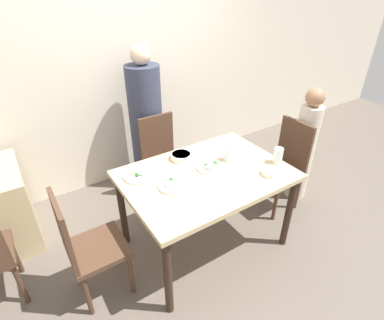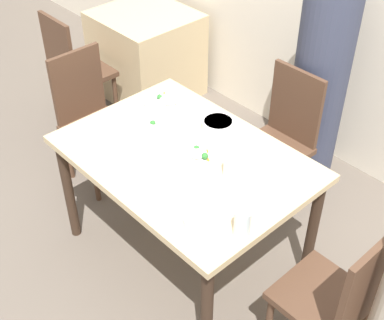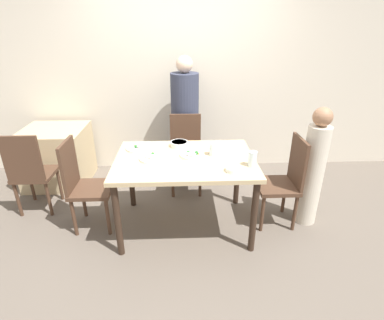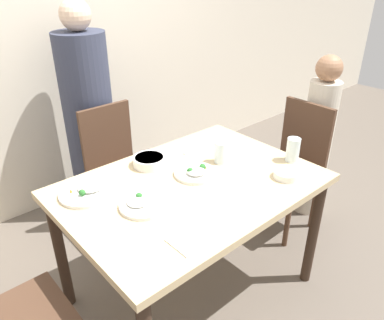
# 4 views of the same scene
# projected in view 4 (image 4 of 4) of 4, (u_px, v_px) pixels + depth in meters

# --- Properties ---
(ground_plane) EXTENTS (10.00, 10.00, 0.00)m
(ground_plane) POSITION_uv_depth(u_px,v_px,m) (192.00, 289.00, 2.31)
(ground_plane) COLOR #60564C
(wall_back) EXTENTS (10.00, 0.06, 2.70)m
(wall_back) POSITION_uv_depth(u_px,v_px,m) (52.00, 32.00, 2.69)
(wall_back) COLOR beige
(wall_back) RESTS_ON ground_plane
(dining_table) EXTENTS (1.33, 0.94, 0.77)m
(dining_table) POSITION_uv_depth(u_px,v_px,m) (192.00, 197.00, 1.99)
(dining_table) COLOR tan
(dining_table) RESTS_ON ground_plane
(chair_adult_spot) EXTENTS (0.40, 0.40, 0.94)m
(chair_adult_spot) POSITION_uv_depth(u_px,v_px,m) (118.00, 169.00, 2.63)
(chair_adult_spot) COLOR #4C3323
(chair_adult_spot) RESTS_ON ground_plane
(chair_child_spot) EXTENTS (0.40, 0.40, 0.94)m
(chair_child_spot) POSITION_uv_depth(u_px,v_px,m) (293.00, 165.00, 2.69)
(chair_child_spot) COLOR #4C3323
(chair_child_spot) RESTS_ON ground_plane
(person_adult) EXTENTS (0.35, 0.35, 1.60)m
(person_adult) POSITION_uv_depth(u_px,v_px,m) (90.00, 125.00, 2.75)
(person_adult) COLOR #33384C
(person_adult) RESTS_ON ground_plane
(person_child) EXTENTS (0.22, 0.22, 1.24)m
(person_child) POSITION_uv_depth(u_px,v_px,m) (316.00, 142.00, 2.81)
(person_child) COLOR beige
(person_child) RESTS_ON ground_plane
(bowl_curry) EXTENTS (0.18, 0.18, 0.05)m
(bowl_curry) POSITION_uv_depth(u_px,v_px,m) (149.00, 161.00, 2.11)
(bowl_curry) COLOR white
(bowl_curry) RESTS_ON dining_table
(plate_rice_adult) EXTENTS (0.23, 0.23, 0.05)m
(plate_rice_adult) POSITION_uv_depth(u_px,v_px,m) (143.00, 204.00, 1.76)
(plate_rice_adult) COLOR white
(plate_rice_adult) RESTS_ON dining_table
(plate_rice_child) EXTENTS (0.26, 0.26, 0.05)m
(plate_rice_child) POSITION_uv_depth(u_px,v_px,m) (87.00, 191.00, 1.85)
(plate_rice_child) COLOR white
(plate_rice_child) RESTS_ON dining_table
(plate_noodles) EXTENTS (0.23, 0.23, 0.06)m
(plate_noodles) POSITION_uv_depth(u_px,v_px,m) (196.00, 172.00, 2.02)
(plate_noodles) COLOR white
(plate_noodles) RESTS_ON dining_table
(bowl_rice_small) EXTENTS (0.14, 0.14, 0.04)m
(bowl_rice_small) POSITION_uv_depth(u_px,v_px,m) (286.00, 174.00, 1.99)
(bowl_rice_small) COLOR white
(bowl_rice_small) RESTS_ON dining_table
(glass_water_tall) EXTENTS (0.07, 0.07, 0.12)m
(glass_water_tall) POSITION_uv_depth(u_px,v_px,m) (221.00, 152.00, 2.13)
(glass_water_tall) COLOR silver
(glass_water_tall) RESTS_ON dining_table
(glass_water_short) EXTENTS (0.08, 0.08, 0.14)m
(glass_water_short) POSITION_uv_depth(u_px,v_px,m) (293.00, 150.00, 2.14)
(glass_water_short) COLOR silver
(glass_water_short) RESTS_ON dining_table
(napkin_folded) EXTENTS (0.14, 0.14, 0.01)m
(napkin_folded) POSITION_uv_depth(u_px,v_px,m) (188.00, 241.00, 1.54)
(napkin_folded) COLOR white
(napkin_folded) RESTS_ON dining_table
(fork_steel) EXTENTS (0.18, 0.04, 0.01)m
(fork_steel) POSITION_uv_depth(u_px,v_px,m) (194.00, 149.00, 2.30)
(fork_steel) COLOR silver
(fork_steel) RESTS_ON dining_table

